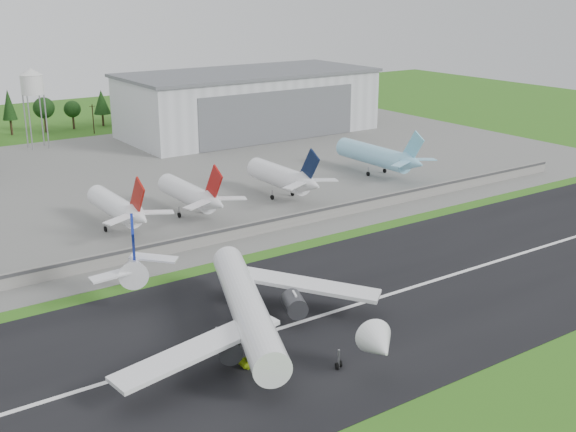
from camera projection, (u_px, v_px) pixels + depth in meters
ground at (378, 329)px, 127.09m from camera, size 600.00×600.00×0.00m
runway at (343, 309)px, 134.92m from camera, size 320.00×60.00×0.10m
runway_centerline at (343, 309)px, 134.90m from camera, size 220.00×1.00×0.02m
apron at (118, 183)px, 221.15m from camera, size 320.00×150.00×0.10m
blast_fence at (223, 235)px, 169.65m from camera, size 240.00×0.61×3.50m
hangar_east at (249, 102)px, 293.13m from camera, size 102.00×47.00×25.20m
water_tower at (32, 82)px, 261.95m from camera, size 8.40×8.40×29.40m
utility_poles at (40, 140)px, 283.89m from camera, size 230.00×3.00×12.00m
treeline at (29, 134)px, 295.65m from camera, size 320.00×16.00×22.00m
main_airliner at (249, 314)px, 121.84m from camera, size 53.18×57.18×18.17m
ground_vehicle at (255, 360)px, 115.14m from camera, size 5.30×2.53×1.46m
parked_jet_red_a at (120, 208)px, 176.28m from camera, size 7.36×31.29×16.48m
parked_jet_red_b at (193, 195)px, 187.11m from camera, size 7.36×31.29×16.54m
parked_jet_navy at (285, 177)px, 202.79m from camera, size 7.36×31.29×16.90m
parked_jet_skyblue at (380, 156)px, 228.30m from camera, size 7.36×37.29×16.95m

